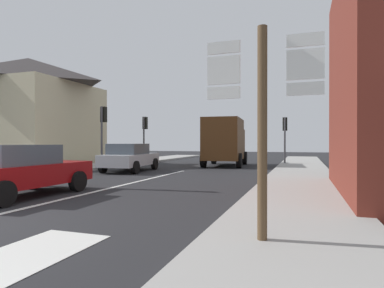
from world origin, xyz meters
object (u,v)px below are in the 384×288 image
object	(u,v)px
sedan_far	(130,157)
route_sign_post	(262,116)
traffic_light_far_left	(145,129)
traffic_light_near_left	(103,123)
sedan_near	(19,170)
delivery_truck	(225,141)
traffic_light_far_right	(285,130)

from	to	relation	value
sedan_far	route_sign_post	xyz separation A→B (m)	(8.18, -10.62, 1.15)
traffic_light_far_left	traffic_light_near_left	xyz separation A→B (m)	(0.00, -5.30, 0.15)
sedan_far	traffic_light_far_left	size ratio (longest dim) A/B	1.27
sedan_near	delivery_truck	distance (m)	14.03
sedan_near	traffic_light_near_left	distance (m)	10.10
route_sign_post	traffic_light_far_left	size ratio (longest dim) A/B	0.93
sedan_far	traffic_light_far_right	world-z (taller)	traffic_light_far_right
traffic_light_far_left	traffic_light_far_right	xyz separation A→B (m)	(9.89, 1.33, -0.14)
sedan_near	traffic_light_far_left	distance (m)	15.09
traffic_light_far_left	sedan_far	bearing A→B (deg)	-69.69
traffic_light_far_right	traffic_light_far_left	bearing A→B (deg)	-172.33
traffic_light_far_left	traffic_light_far_right	size ratio (longest dim) A/B	1.06
route_sign_post	traffic_light_near_left	world-z (taller)	traffic_light_near_left
sedan_near	sedan_far	xyz separation A→B (m)	(-1.17, 8.28, 0.00)
traffic_light_far_left	traffic_light_far_right	world-z (taller)	traffic_light_far_left
sedan_near	sedan_far	distance (m)	8.36
sedan_far	traffic_light_far_right	xyz separation A→B (m)	(7.56, 7.63, 1.64)
delivery_truck	route_sign_post	size ratio (longest dim) A/B	1.61
route_sign_post	traffic_light_far_left	bearing A→B (deg)	121.85
delivery_truck	route_sign_post	bearing A→B (deg)	-75.11
route_sign_post	traffic_light_near_left	xyz separation A→B (m)	(-10.51, 11.62, 0.77)
route_sign_post	traffic_light_far_right	world-z (taller)	traffic_light_far_right
sedan_near	traffic_light_near_left	world-z (taller)	traffic_light_near_left
route_sign_post	traffic_light_far_left	world-z (taller)	traffic_light_far_left
route_sign_post	sedan_far	bearing A→B (deg)	127.59
traffic_light_near_left	traffic_light_far_right	bearing A→B (deg)	33.82
sedan_near	traffic_light_far_left	bearing A→B (deg)	103.52
traffic_light_far_left	traffic_light_near_left	size ratio (longest dim) A/B	0.94
delivery_truck	traffic_light_near_left	size ratio (longest dim) A/B	1.42
sedan_near	route_sign_post	world-z (taller)	route_sign_post
traffic_light_near_left	traffic_light_far_right	distance (m)	11.91
traffic_light_far_left	traffic_light_near_left	world-z (taller)	traffic_light_near_left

